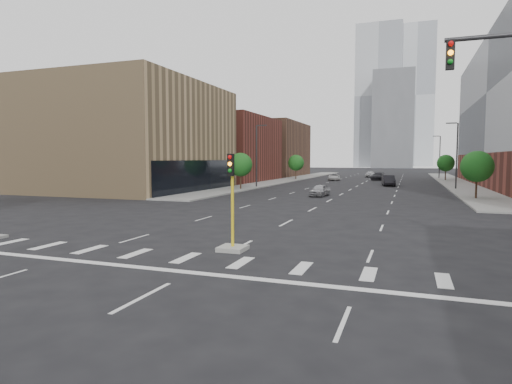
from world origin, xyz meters
The scene contains 22 objects.
ground centered at (0.00, 0.00, 0.00)m, with size 400.00×400.00×0.00m, color black.
sidewalk_left_far centered at (-15.00, 74.00, 0.07)m, with size 5.00×92.00×0.15m, color gray.
sidewalk_right_far centered at (15.00, 74.00, 0.07)m, with size 5.00×92.00×0.15m, color gray.
building_left_mid centered at (-27.50, 40.00, 7.00)m, with size 20.00×24.00×14.00m, color tan.
building_left_far_a centered at (-27.50, 66.00, 6.00)m, with size 20.00×22.00×12.00m, color brown.
building_left_far_b centered at (-27.50, 92.00, 6.50)m, with size 20.00×24.00×13.00m, color brown.
tower_left centered at (-8.00, 220.00, 35.00)m, with size 22.00×22.00×70.00m, color #B2B7BC.
tower_right centered at (10.00, 260.00, 40.00)m, with size 20.00×20.00×80.00m, color #B2B7BC.
tower_mid centered at (0.00, 200.00, 22.00)m, with size 18.00×18.00×44.00m, color slate.
median_traffic_signal centered at (0.00, 8.97, 0.97)m, with size 1.20×1.20×4.40m.
streetlight_right_a centered at (13.41, 55.00, 5.01)m, with size 1.60×0.22×9.07m.
streetlight_right_b centered at (13.41, 90.00, 5.01)m, with size 1.60×0.22×9.07m.
streetlight_left centered at (-13.41, 50.00, 5.01)m, with size 1.60×0.22×9.07m.
tree_left_near centered at (-14.00, 45.00, 3.39)m, with size 3.20×3.20×4.85m.
tree_left_far centered at (-14.00, 75.00, 3.39)m, with size 3.20×3.20×4.85m.
tree_right_near centered at (14.00, 40.00, 3.39)m, with size 3.20×3.20×4.85m.
tree_right_far centered at (14.00, 80.00, 3.39)m, with size 3.20×3.20×4.85m.
car_near_left centered at (-1.89, 38.58, 0.66)m, with size 1.56×3.88×1.32m, color #9D9EA2.
car_mid_right centered at (4.48, 60.62, 0.83)m, with size 1.75×5.02×1.65m, color black.
car_far_left centered at (-6.25, 74.59, 0.66)m, with size 2.20×4.78×1.33m, color #B3B3B3.
car_deep_right centered at (1.77, 79.06, 0.77)m, with size 2.16×5.32×1.54m, color black.
car_distant centered at (-0.88, 91.51, 0.73)m, with size 1.73×4.31×1.47m, color #AEAFB3.
Camera 1 is at (7.49, -8.72, 4.17)m, focal length 30.00 mm.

